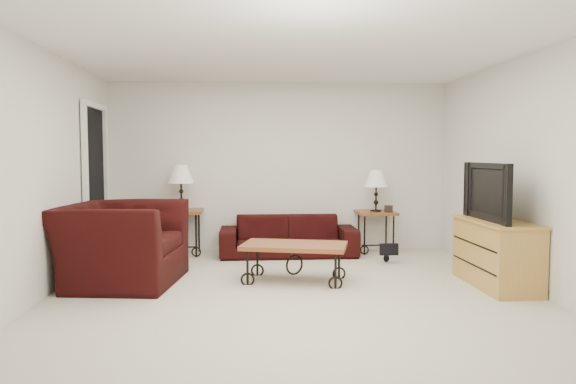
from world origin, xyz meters
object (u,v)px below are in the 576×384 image
at_px(coffee_table, 294,263).
at_px(television, 496,192).
at_px(sofa, 288,236).
at_px(side_table_left, 182,232).
at_px(side_table_right, 376,232).
at_px(lamp_right, 376,191).
at_px(backpack, 387,244).
at_px(lamp_left, 181,188).
at_px(armchair, 121,244).
at_px(tv_stand, 496,253).

bearing_deg(coffee_table, television, -9.63).
relative_size(sofa, coffee_table, 1.67).
height_order(side_table_left, coffee_table, side_table_left).
bearing_deg(side_table_left, television, -30.41).
bearing_deg(side_table_right, lamp_right, 0.00).
bearing_deg(backpack, coffee_table, -156.23).
relative_size(lamp_left, coffee_table, 0.56).
distance_m(coffee_table, armchair, 1.94).
bearing_deg(lamp_left, backpack, -14.96).
relative_size(coffee_table, backpack, 2.43).
height_order(side_table_left, television, television).
distance_m(side_table_right, tv_stand, 2.29).
bearing_deg(armchair, side_table_right, -55.24).
relative_size(coffee_table, tv_stand, 0.96).
xyz_separation_m(sofa, side_table_right, (1.30, 0.18, 0.02)).
relative_size(side_table_left, lamp_left, 1.00).
relative_size(lamp_right, television, 0.56).
distance_m(sofa, lamp_right, 1.45).
distance_m(side_table_right, lamp_right, 0.60).
bearing_deg(sofa, armchair, -142.41).
bearing_deg(sofa, side_table_left, 173.26).
distance_m(side_table_left, tv_stand, 4.23).
bearing_deg(side_table_left, coffee_table, -50.13).
bearing_deg(side_table_left, backpack, -14.96).
height_order(lamp_right, coffee_table, lamp_right).
bearing_deg(armchair, lamp_left, -7.63).
bearing_deg(backpack, sofa, 142.14).
bearing_deg(side_table_right, lamp_left, -180.00).
bearing_deg(lamp_right, coffee_table, -127.41).
bearing_deg(sofa, backpack, -24.01).
xyz_separation_m(sofa, tv_stand, (2.13, -1.95, 0.08)).
xyz_separation_m(lamp_left, armchair, (-0.45, -1.70, -0.52)).
bearing_deg(coffee_table, tv_stand, -9.54).
height_order(armchair, television, television).
height_order(side_table_right, television, television).
relative_size(side_table_right, tv_stand, 0.50).
distance_m(armchair, television, 4.15).
relative_size(lamp_right, backpack, 1.27).
xyz_separation_m(coffee_table, armchair, (-1.93, 0.06, 0.23)).
xyz_separation_m(sofa, armchair, (-1.98, -1.52, 0.17)).
relative_size(lamp_left, lamp_right, 1.07).
relative_size(lamp_left, tv_stand, 0.53).
relative_size(armchair, backpack, 2.90).
height_order(side_table_left, side_table_right, side_table_left).
height_order(side_table_left, lamp_left, lamp_left).
height_order(coffee_table, tv_stand, tv_stand).
relative_size(side_table_right, backpack, 1.27).
relative_size(lamp_left, armchair, 0.47).
relative_size(side_table_right, armchair, 0.44).
xyz_separation_m(sofa, coffee_table, (-0.05, -1.58, -0.06)).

